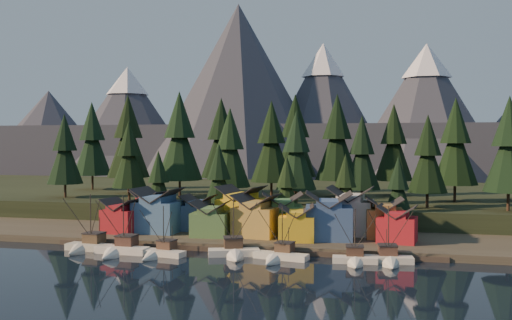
% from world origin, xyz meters
% --- Properties ---
extents(ground, '(500.00, 500.00, 0.00)m').
position_xyz_m(ground, '(0.00, 0.00, 0.00)').
color(ground, black).
rests_on(ground, ground).
extents(shore_strip, '(400.00, 50.00, 1.50)m').
position_xyz_m(shore_strip, '(0.00, 40.00, 0.75)').
color(shore_strip, '#3D382C').
rests_on(shore_strip, ground).
extents(hillside, '(420.00, 100.00, 6.00)m').
position_xyz_m(hillside, '(0.00, 90.00, 3.00)').
color(hillside, black).
rests_on(hillside, ground).
extents(dock, '(80.00, 4.00, 1.00)m').
position_xyz_m(dock, '(0.00, 16.50, 0.50)').
color(dock, '#473E33').
rests_on(dock, ground).
extents(mountain_ridge, '(560.00, 190.00, 90.00)m').
position_xyz_m(mountain_ridge, '(-4.20, 213.59, 26.06)').
color(mountain_ridge, '#444957').
rests_on(mountain_ridge, ground).
extents(boat_0, '(10.06, 10.80, 12.76)m').
position_xyz_m(boat_0, '(-30.67, 9.23, 2.56)').
color(boat_0, beige).
rests_on(boat_0, ground).
extents(boat_1, '(11.01, 11.94, 12.74)m').
position_xyz_m(boat_1, '(-22.58, 7.69, 2.42)').
color(boat_1, white).
rests_on(boat_1, ground).
extents(boat_2, '(9.94, 10.51, 10.79)m').
position_xyz_m(boat_2, '(-14.07, 7.47, 2.02)').
color(boat_2, silver).
rests_on(boat_2, ground).
extents(boat_3, '(10.75, 11.37, 12.68)m').
position_xyz_m(boat_3, '(0.08, 10.87, 2.49)').
color(boat_3, white).
rests_on(boat_3, ground).
extents(boat_4, '(11.01, 11.67, 11.16)m').
position_xyz_m(boat_4, '(9.07, 9.68, 2.01)').
color(boat_4, white).
rests_on(boat_4, ground).
extents(boat_5, '(8.59, 9.23, 10.99)m').
position_xyz_m(boat_5, '(23.17, 9.93, 2.21)').
color(boat_5, silver).
rests_on(boat_5, ground).
extents(boat_6, '(9.37, 10.00, 11.60)m').
position_xyz_m(boat_6, '(29.23, 11.29, 2.31)').
color(boat_6, silver).
rests_on(boat_6, ground).
extents(house_front_0, '(8.73, 8.37, 7.71)m').
position_xyz_m(house_front_0, '(-30.01, 23.91, 5.55)').
color(house_front_0, maroon).
rests_on(house_front_0, shore_strip).
extents(house_front_1, '(10.07, 9.70, 10.05)m').
position_xyz_m(house_front_1, '(-22.36, 26.50, 6.78)').
color(house_front_1, '#3C628E').
rests_on(house_front_1, shore_strip).
extents(house_front_2, '(8.31, 8.37, 7.68)m').
position_xyz_m(house_front_2, '(-8.96, 24.19, 5.54)').
color(house_front_2, '#4B7640').
rests_on(house_front_2, shore_strip).
extents(house_front_3, '(10.19, 9.83, 9.21)m').
position_xyz_m(house_front_3, '(0.83, 26.16, 6.34)').
color(house_front_3, '#A8883B').
rests_on(house_front_3, shore_strip).
extents(house_front_4, '(8.39, 8.87, 7.47)m').
position_xyz_m(house_front_4, '(10.15, 23.12, 5.42)').
color(house_front_4, gold).
rests_on(house_front_4, shore_strip).
extents(house_front_5, '(10.64, 9.89, 10.06)m').
position_xyz_m(house_front_5, '(16.65, 25.71, 6.79)').
color(house_front_5, '#395586').
rests_on(house_front_5, shore_strip).
extents(house_front_6, '(8.54, 8.19, 7.58)m').
position_xyz_m(house_front_6, '(30.70, 25.74, 5.48)').
color(house_front_6, '#A51923').
rests_on(house_front_6, shore_strip).
extents(house_back_0, '(9.86, 9.62, 8.88)m').
position_xyz_m(house_back_0, '(-26.57, 32.88, 6.17)').
color(house_back_0, '#A51923').
rests_on(house_back_0, shore_strip).
extents(house_back_1, '(7.38, 7.47, 8.16)m').
position_xyz_m(house_back_1, '(-14.32, 31.34, 5.78)').
color(house_back_1, '#344F7D').
rests_on(house_back_1, shore_strip).
extents(house_back_2, '(11.22, 10.60, 10.27)m').
position_xyz_m(house_back_2, '(-4.74, 34.14, 6.89)').
color(house_back_2, gold).
rests_on(house_back_2, shore_strip).
extents(house_back_3, '(10.56, 9.81, 9.15)m').
position_xyz_m(house_back_3, '(5.59, 31.38, 6.31)').
color(house_back_3, '#457F46').
rests_on(house_back_3, shore_strip).
extents(house_back_4, '(10.20, 9.83, 10.57)m').
position_xyz_m(house_back_4, '(20.61, 33.85, 7.05)').
color(house_back_4, silver).
rests_on(house_back_4, shore_strip).
extents(house_back_5, '(8.36, 8.44, 8.66)m').
position_xyz_m(house_back_5, '(28.08, 30.72, 6.04)').
color(house_back_5, olive).
rests_on(house_back_5, shore_strip).
extents(tree_hill_0, '(10.34, 10.34, 24.10)m').
position_xyz_m(tree_hill_0, '(-62.00, 52.00, 19.17)').
color(tree_hill_0, '#332319').
rests_on(tree_hill_0, hillside).
extents(tree_hill_1, '(13.14, 13.14, 30.61)m').
position_xyz_m(tree_hill_1, '(-50.00, 68.00, 22.73)').
color(tree_hill_1, '#332319').
rests_on(tree_hill_1, hillside).
extents(tree_hill_2, '(9.40, 9.40, 21.89)m').
position_xyz_m(tree_hill_2, '(-40.00, 48.00, 17.96)').
color(tree_hill_2, '#332319').
rests_on(tree_hill_2, hillside).
extents(tree_hill_3, '(13.14, 13.14, 30.61)m').
position_xyz_m(tree_hill_3, '(-30.00, 60.00, 22.74)').
color(tree_hill_3, '#332319').
rests_on(tree_hill_3, hillside).
extents(tree_hill_4, '(12.74, 12.74, 29.67)m').
position_xyz_m(tree_hill_4, '(-22.00, 75.00, 22.22)').
color(tree_hill_4, '#332319').
rests_on(tree_hill_4, hillside).
extents(tree_hill_5, '(10.78, 10.78, 25.11)m').
position_xyz_m(tree_hill_5, '(-12.00, 50.00, 19.73)').
color(tree_hill_5, '#332319').
rests_on(tree_hill_5, hillside).
extents(tree_hill_6, '(11.96, 11.96, 27.87)m').
position_xyz_m(tree_hill_6, '(-4.00, 65.00, 21.24)').
color(tree_hill_6, '#332319').
rests_on(tree_hill_6, hillside).
extents(tree_hill_7, '(10.33, 10.33, 24.06)m').
position_xyz_m(tree_hill_7, '(6.00, 48.00, 19.15)').
color(tree_hill_7, '#332319').
rests_on(tree_hill_7, hillside).
extents(tree_hill_8, '(12.87, 12.87, 29.98)m').
position_xyz_m(tree_hill_8, '(14.00, 72.00, 22.39)').
color(tree_hill_8, '#332319').
rests_on(tree_hill_8, hillside).
extents(tree_hill_9, '(9.84, 9.84, 22.93)m').
position_xyz_m(tree_hill_9, '(22.00, 55.00, 18.53)').
color(tree_hill_9, '#332319').
rests_on(tree_hill_9, hillside).
extents(tree_hill_10, '(11.77, 11.77, 27.41)m').
position_xyz_m(tree_hill_10, '(30.00, 80.00, 20.98)').
color(tree_hill_10, '#332319').
rests_on(tree_hill_10, hillside).
extents(tree_hill_11, '(9.79, 9.79, 22.80)m').
position_xyz_m(tree_hill_11, '(38.00, 50.00, 18.46)').
color(tree_hill_11, '#332319').
rests_on(tree_hill_11, hillside).
extents(tree_hill_12, '(12.01, 12.01, 27.98)m').
position_xyz_m(tree_hill_12, '(46.00, 66.00, 21.30)').
color(tree_hill_12, '#332319').
rests_on(tree_hill_12, hillside).
extents(tree_hill_13, '(11.55, 11.55, 26.92)m').
position_xyz_m(tree_hill_13, '(56.00, 48.00, 20.72)').
color(tree_hill_13, '#332319').
rests_on(tree_hill_13, hillside).
extents(tree_hill_15, '(13.29, 13.29, 30.96)m').
position_xyz_m(tree_hill_15, '(0.00, 82.00, 22.93)').
color(tree_hill_15, '#332319').
rests_on(tree_hill_15, hillside).
extents(tree_hill_16, '(12.59, 12.59, 29.33)m').
position_xyz_m(tree_hill_16, '(-68.00, 78.00, 22.04)').
color(tree_hill_16, '#332319').
rests_on(tree_hill_16, hillside).
extents(tree_shore_0, '(7.91, 7.91, 18.42)m').
position_xyz_m(tree_shore_0, '(-28.00, 40.00, 11.56)').
color(tree_shore_0, '#332319').
rests_on(tree_shore_0, shore_strip).
extents(tree_shore_1, '(8.68, 8.68, 20.21)m').
position_xyz_m(tree_shore_1, '(-12.00, 40.00, 12.55)').
color(tree_shore_1, '#332319').
rests_on(tree_shore_1, shore_strip).
extents(tree_shore_2, '(7.46, 7.46, 17.37)m').
position_xyz_m(tree_shore_2, '(5.00, 40.00, 10.99)').
color(tree_shore_2, '#332319').
rests_on(tree_shore_2, shore_strip).
extents(tree_shore_3, '(7.67, 7.67, 17.87)m').
position_xyz_m(tree_shore_3, '(19.00, 40.00, 11.26)').
color(tree_shore_3, '#332319').
rests_on(tree_shore_3, shore_strip).
extents(tree_shore_4, '(7.50, 7.50, 17.47)m').
position_xyz_m(tree_shore_4, '(31.00, 40.00, 11.04)').
color(tree_shore_4, '#332319').
rests_on(tree_shore_4, shore_strip).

